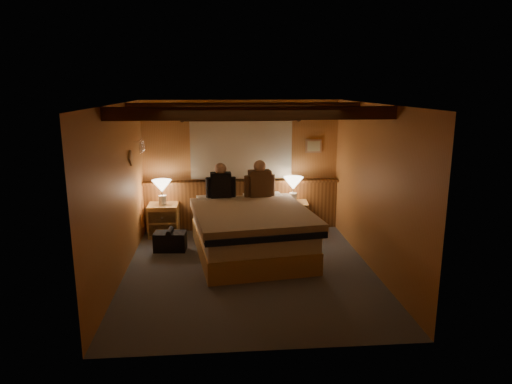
{
  "coord_description": "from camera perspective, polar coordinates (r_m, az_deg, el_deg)",
  "views": [
    {
      "loc": [
        -0.43,
        -6.24,
        2.63
      ],
      "look_at": [
        0.13,
        0.4,
        1.09
      ],
      "focal_mm": 32.0,
      "sensor_mm": 36.0,
      "label": 1
    }
  ],
  "objects": [
    {
      "name": "coat_rail",
      "position": [
        7.98,
        -14.16,
        5.72
      ],
      "size": [
        0.05,
        0.55,
        0.24
      ],
      "color": "white",
      "rests_on": "wall_left"
    },
    {
      "name": "lamp_left",
      "position": [
        8.2,
        -11.69,
        0.55
      ],
      "size": [
        0.34,
        0.34,
        0.45
      ],
      "color": "silver",
      "rests_on": "nightstand_left"
    },
    {
      "name": "ceiling_beams",
      "position": [
        6.42,
        -0.99,
        10.18
      ],
      "size": [
        3.6,
        1.65,
        0.16
      ],
      "color": "#412210",
      "rests_on": "ceiling"
    },
    {
      "name": "duffel_bag",
      "position": [
        7.65,
        -10.67,
        -6.03
      ],
      "size": [
        0.53,
        0.34,
        0.37
      ],
      "rotation": [
        0.0,
        0.0,
        -0.07
      ],
      "color": "black",
      "rests_on": "floor"
    },
    {
      "name": "person_right",
      "position": [
        7.9,
        0.46,
        1.31
      ],
      "size": [
        0.54,
        0.27,
        0.67
      ],
      "rotation": [
        0.0,
        0.0,
        0.16
      ],
      "color": "#503420",
      "rests_on": "bed"
    },
    {
      "name": "nightstand_left",
      "position": [
        8.38,
        -11.46,
        -3.46
      ],
      "size": [
        0.53,
        0.48,
        0.58
      ],
      "rotation": [
        0.0,
        0.0,
        -0.0
      ],
      "color": "tan",
      "rests_on": "floor"
    },
    {
      "name": "lamp_right",
      "position": [
        8.26,
        4.67,
        0.91
      ],
      "size": [
        0.36,
        0.36,
        0.47
      ],
      "color": "silver",
      "rests_on": "nightstand_right"
    },
    {
      "name": "framed_print",
      "position": [
        8.58,
        7.22,
        5.7
      ],
      "size": [
        0.3,
        0.04,
        0.25
      ],
      "color": "#AB7D55",
      "rests_on": "wall_back"
    },
    {
      "name": "nightstand_right",
      "position": [
        8.43,
        4.67,
        -3.15
      ],
      "size": [
        0.56,
        0.51,
        0.57
      ],
      "rotation": [
        0.0,
        0.0,
        -0.09
      ],
      "color": "tan",
      "rests_on": "floor"
    },
    {
      "name": "wall_back",
      "position": [
        8.48,
        -1.86,
        3.32
      ],
      "size": [
        3.6,
        0.0,
        3.6
      ],
      "primitive_type": "plane",
      "rotation": [
        1.57,
        0.0,
        0.0
      ],
      "color": "#B67B41",
      "rests_on": "floor"
    },
    {
      "name": "wall_right",
      "position": [
        6.78,
        14.48,
        0.45
      ],
      "size": [
        0.0,
        4.2,
        4.2
      ],
      "primitive_type": "plane",
      "rotation": [
        1.57,
        0.0,
        -1.57
      ],
      "color": "#B67B41",
      "rests_on": "floor"
    },
    {
      "name": "floor",
      "position": [
        6.79,
        -0.83,
        -9.75
      ],
      "size": [
        4.2,
        4.2,
        0.0
      ],
      "primitive_type": "plane",
      "color": "#4A5058",
      "rests_on": "ground"
    },
    {
      "name": "ceiling",
      "position": [
        6.26,
        -0.9,
        10.94
      ],
      "size": [
        4.2,
        4.2,
        0.0
      ],
      "primitive_type": "plane",
      "rotation": [
        3.14,
        0.0,
        0.0
      ],
      "color": "#E0B254",
      "rests_on": "wall_back"
    },
    {
      "name": "person_left",
      "position": [
        7.85,
        -4.43,
        1.08
      ],
      "size": [
        0.52,
        0.22,
        0.63
      ],
      "rotation": [
        0.0,
        0.0,
        0.04
      ],
      "color": "black",
      "rests_on": "bed"
    },
    {
      "name": "bed",
      "position": [
        7.27,
        -0.69,
        -4.85
      ],
      "size": [
        2.0,
        2.46,
        0.77
      ],
      "rotation": [
        0.0,
        0.0,
        0.14
      ],
      "color": "tan",
      "rests_on": "floor"
    },
    {
      "name": "wall_front",
      "position": [
        4.4,
        1.06,
        -5.89
      ],
      "size": [
        3.6,
        0.0,
        3.6
      ],
      "primitive_type": "plane",
      "rotation": [
        -1.57,
        0.0,
        0.0
      ],
      "color": "#B67B41",
      "rests_on": "floor"
    },
    {
      "name": "wainscot",
      "position": [
        8.56,
        -1.8,
        -1.47
      ],
      "size": [
        3.6,
        0.23,
        0.94
      ],
      "color": "brown",
      "rests_on": "wall_back"
    },
    {
      "name": "curtain_window",
      "position": [
        8.36,
        -1.85,
        5.41
      ],
      "size": [
        2.18,
        0.09,
        1.11
      ],
      "color": "#412210",
      "rests_on": "wall_back"
    },
    {
      "name": "wall_left",
      "position": [
        6.55,
        -16.78,
        -0.13
      ],
      "size": [
        0.0,
        4.2,
        4.2
      ],
      "primitive_type": "plane",
      "rotation": [
        1.57,
        0.0,
        1.57
      ],
      "color": "#B67B41",
      "rests_on": "floor"
    }
  ]
}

